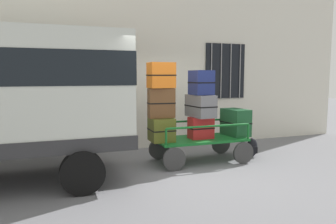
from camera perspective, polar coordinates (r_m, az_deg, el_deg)
ground_plane at (r=6.53m, az=1.88°, el=-10.13°), size 40.00×40.00×0.00m
building_wall at (r=8.37m, az=-3.73°, el=10.77°), size 12.00×0.37×5.00m
luggage_cart at (r=7.03m, az=5.75°, el=-5.62°), size 2.05×1.02×0.52m
cart_railing at (r=6.95m, az=5.79°, el=-2.39°), size 1.92×0.89×0.34m
suitcase_left_bottom at (r=6.61m, az=-1.19°, el=-3.15°), size 0.49×0.52×0.49m
suitcase_left_middle at (r=6.55m, az=-1.21°, el=1.61°), size 0.56×0.30×0.61m
suitcase_left_top at (r=6.53m, az=-1.24°, el=6.59°), size 0.55×0.38×0.52m
suitcase_midleft_bottom at (r=6.94m, az=5.88°, el=-2.82°), size 0.52×0.33×0.47m
suitcase_midleft_middle at (r=6.90m, az=5.84°, el=1.09°), size 0.47×0.75×0.48m
suitcase_midleft_top at (r=6.85m, az=5.96°, el=5.25°), size 0.44×0.49×0.52m
suitcase_center_bottom at (r=7.40m, az=11.97°, el=-1.80°), size 0.48×0.70×0.61m
backpack at (r=7.67m, az=14.80°, el=-6.15°), size 0.27×0.22×0.44m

